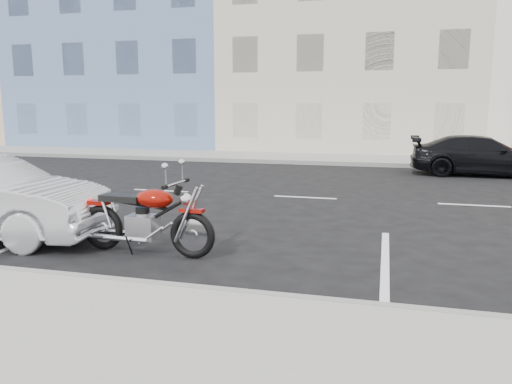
# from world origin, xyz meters

# --- Properties ---
(ground) EXTENTS (120.00, 120.00, 0.00)m
(ground) POSITION_xyz_m (0.00, 0.00, 0.00)
(ground) COLOR black
(ground) RESTS_ON ground
(sidewalk_far) EXTENTS (80.00, 3.40, 0.15)m
(sidewalk_far) POSITION_xyz_m (-5.00, 8.70, 0.07)
(sidewalk_far) COLOR gray
(sidewalk_far) RESTS_ON ground
(curb_near) EXTENTS (80.00, 0.12, 0.16)m
(curb_near) POSITION_xyz_m (-5.00, -7.00, 0.08)
(curb_near) COLOR gray
(curb_near) RESTS_ON ground
(curb_far) EXTENTS (80.00, 0.12, 0.16)m
(curb_far) POSITION_xyz_m (-5.00, 7.00, 0.08)
(curb_far) COLOR gray
(curb_far) RESTS_ON ground
(bldg_blue) EXTENTS (12.00, 12.00, 13.00)m
(bldg_blue) POSITION_xyz_m (-14.00, 16.30, 6.50)
(bldg_blue) COLOR #5C76A2
(bldg_blue) RESTS_ON ground
(bldg_cream) EXTENTS (12.00, 12.00, 11.50)m
(bldg_cream) POSITION_xyz_m (-2.00, 16.30, 5.75)
(bldg_cream) COLOR beige
(bldg_cream) RESTS_ON ground
(motorcycle) EXTENTS (2.34, 0.77, 1.17)m
(motorcycle) POSITION_xyz_m (-2.84, -5.50, 0.53)
(motorcycle) COLOR black
(motorcycle) RESTS_ON ground
(car_far) EXTENTS (4.58, 1.91, 1.32)m
(car_far) POSITION_xyz_m (3.03, 5.50, 0.66)
(car_far) COLOR black
(car_far) RESTS_ON ground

